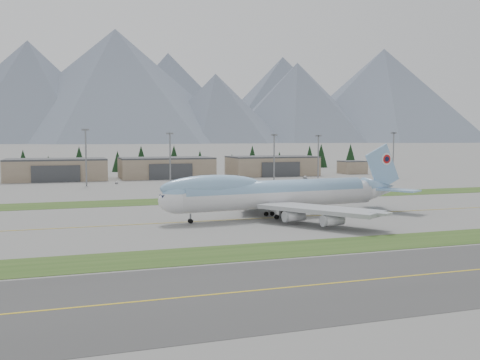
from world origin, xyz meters
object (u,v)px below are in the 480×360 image
object	(u,v)px
hangar_center	(166,168)
hangar_right	(272,166)
service_vehicle_a	(116,184)
boeing_747_freighter	(277,193)
service_vehicle_b	(240,181)
hangar_left	(56,169)
service_vehicle_c	(305,179)

from	to	relation	value
hangar_center	hangar_right	xyz separation A→B (m)	(60.00, 0.00, 0.00)
hangar_right	service_vehicle_a	bearing A→B (deg)	-161.27
hangar_center	hangar_right	distance (m)	60.00
hangar_right	boeing_747_freighter	bearing A→B (deg)	-111.12
service_vehicle_a	service_vehicle_b	xyz separation A→B (m)	(58.75, -2.34, 0.00)
hangar_right	hangar_left	bearing A→B (deg)	180.00
hangar_center	service_vehicle_c	size ratio (longest dim) A/B	10.12
hangar_left	hangar_right	size ratio (longest dim) A/B	1.00
hangar_center	service_vehicle_b	distance (m)	44.60
hangar_right	service_vehicle_c	xyz separation A→B (m)	(7.32, -28.26, -5.39)
boeing_747_freighter	hangar_right	bearing A→B (deg)	62.92
hangar_right	service_vehicle_a	xyz separation A→B (m)	(-88.56, -30.03, -5.39)
service_vehicle_c	service_vehicle_b	bearing A→B (deg)	-149.21
hangar_left	service_vehicle_c	world-z (taller)	hangar_left
service_vehicle_a	service_vehicle_b	bearing A→B (deg)	1.06
service_vehicle_b	service_vehicle_c	xyz separation A→B (m)	(37.13, 4.12, 0.00)
hangar_left	service_vehicle_c	size ratio (longest dim) A/B	10.12
hangar_right	service_vehicle_b	xyz separation A→B (m)	(-29.81, -32.38, -5.39)
hangar_left	hangar_right	distance (m)	115.00
boeing_747_freighter	hangar_right	size ratio (longest dim) A/B	1.53
boeing_747_freighter	service_vehicle_c	bearing A→B (deg)	55.82
hangar_center	boeing_747_freighter	bearing A→B (deg)	-89.13
hangar_center	service_vehicle_b	size ratio (longest dim) A/B	15.39
service_vehicle_b	boeing_747_freighter	bearing A→B (deg)	168.28
service_vehicle_b	service_vehicle_c	distance (m)	37.36
service_vehicle_b	hangar_left	bearing A→B (deg)	70.88
hangar_left	hangar_right	xyz separation A→B (m)	(115.00, 0.00, 0.00)
hangar_right	service_vehicle_b	world-z (taller)	hangar_right
hangar_left	service_vehicle_a	xyz separation A→B (m)	(26.44, -30.03, -5.39)
hangar_left	service_vehicle_c	xyz separation A→B (m)	(122.32, -28.26, -5.39)
boeing_747_freighter	hangar_left	xyz separation A→B (m)	(-57.28, 149.47, -1.00)
hangar_left	service_vehicle_b	distance (m)	91.30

